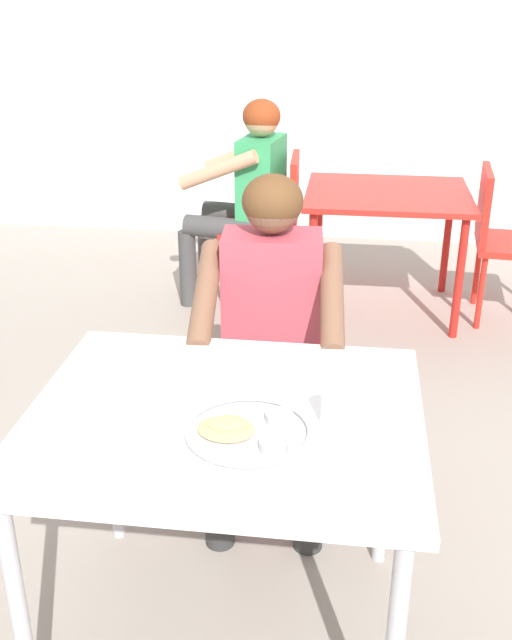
# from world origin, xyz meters

# --- Properties ---
(ground_plane) EXTENTS (12.00, 12.00, 0.05)m
(ground_plane) POSITION_xyz_m (0.00, 0.00, -0.03)
(ground_plane) COLOR gray
(table_foreground) EXTENTS (1.01, 0.85, 0.75)m
(table_foreground) POSITION_xyz_m (-0.03, 0.01, 0.67)
(table_foreground) COLOR silver
(table_foreground) RESTS_ON ground
(thali_tray) EXTENTS (0.31, 0.31, 0.03)m
(thali_tray) POSITION_xyz_m (0.04, -0.08, 0.77)
(thali_tray) COLOR #B7BABF
(thali_tray) RESTS_ON table_foreground
(drinking_cup) EXTENTS (0.07, 0.07, 0.09)m
(drinking_cup) POSITION_xyz_m (0.24, 0.00, 0.80)
(drinking_cup) COLOR white
(drinking_cup) RESTS_ON table_foreground
(chair_foreground) EXTENTS (0.44, 0.44, 0.79)m
(chair_foreground) POSITION_xyz_m (-0.01, 0.92, 0.47)
(chair_foreground) COLOR red
(chair_foreground) RESTS_ON ground
(diner_foreground) EXTENTS (0.52, 0.57, 1.19)m
(diner_foreground) POSITION_xyz_m (0.00, 0.70, 0.71)
(diner_foreground) COLOR #2F2F2F
(diner_foreground) RESTS_ON ground
(table_background_red) EXTENTS (0.89, 0.78, 0.70)m
(table_background_red) POSITION_xyz_m (0.45, 2.48, 0.62)
(table_background_red) COLOR red
(table_background_red) RESTS_ON ground
(chair_red_left) EXTENTS (0.45, 0.44, 0.87)m
(chair_red_left) POSITION_xyz_m (-0.18, 2.51, 0.51)
(chair_red_left) COLOR red
(chair_red_left) RESTS_ON ground
(chair_red_right) EXTENTS (0.46, 0.46, 0.84)m
(chair_red_right) POSITION_xyz_m (1.08, 2.45, 0.50)
(chair_red_right) COLOR red
(chair_red_right) RESTS_ON ground
(patron_background) EXTENTS (0.60, 0.56, 1.18)m
(patron_background) POSITION_xyz_m (-0.34, 2.49, 0.71)
(patron_background) COLOR #3E3E3E
(patron_background) RESTS_ON ground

